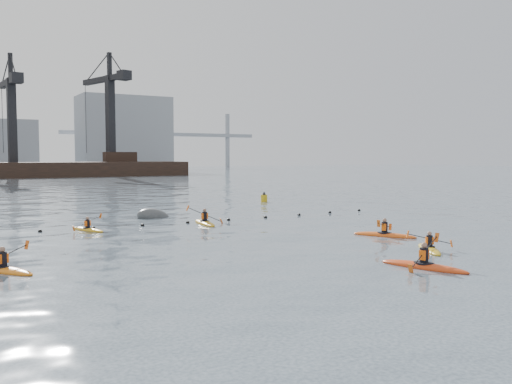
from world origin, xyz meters
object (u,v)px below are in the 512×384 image
kayaker_0 (424,265)px  mooring_buoy (154,217)px  kayaker_4 (384,234)px  kayaker_1 (429,248)px  kayaker_3 (205,222)px  nav_buoy (264,198)px  kayaker_2 (3,269)px  kayaker_5 (88,229)px

kayaker_0 → mooring_buoy: bearing=80.1°
kayaker_0 → kayaker_4: size_ratio=1.08×
kayaker_1 → kayaker_3: 15.03m
kayaker_3 → nav_buoy: size_ratio=3.17×
kayaker_2 → kayaker_0: bearing=-58.0°
mooring_buoy → kayaker_2: bearing=-127.4°
kayaker_0 → nav_buoy: size_ratio=3.21×
kayaker_2 → kayaker_3: size_ratio=0.90×
mooring_buoy → kayaker_4: bearing=-62.8°
kayaker_1 → kayaker_2: kayaker_2 is taller
kayaker_1 → kayaker_5: bearing=162.4°
kayaker_3 → mooring_buoy: bearing=113.7°
kayaker_0 → kayaker_4: bearing=38.7°
kayaker_2 → kayaker_5: bearing=31.4°
kayaker_2 → nav_buoy: 33.10m
kayaker_1 → mooring_buoy: (-6.46, 19.52, -0.10)m
kayaker_0 → kayaker_5: size_ratio=1.25×
mooring_buoy → nav_buoy: size_ratio=2.20×
kayaker_3 → kayaker_4: (6.23, -9.86, -0.00)m
nav_buoy → kayaker_5: bearing=-148.3°
kayaker_0 → kayaker_3: size_ratio=1.01×
kayaker_1 → kayaker_4: bearing=106.0°
kayaker_1 → kayaker_4: (1.34, 4.35, 0.01)m
kayaker_1 → kayaker_2: bearing=-162.6°
mooring_buoy → nav_buoy: nav_buoy is taller
kayaker_2 → kayaker_4: 18.96m
kayaker_2 → kayaker_4: (18.95, -0.60, 0.00)m
kayaker_0 → kayaker_5: kayaker_0 is taller
kayaker_1 → kayaker_3: size_ratio=0.83×
kayaker_3 → kayaker_5: 7.30m
kayaker_1 → kayaker_0: bearing=-107.6°
kayaker_5 → kayaker_2: bearing=-140.7°
kayaker_0 → kayaker_5: bearing=98.8°
kayaker_1 → kayaker_3: kayaker_3 is taller
kayaker_5 → kayaker_0: bearing=-85.2°
kayaker_3 → mooring_buoy: 5.54m
kayaker_4 → mooring_buoy: bearing=-93.0°
kayaker_1 → kayaker_3: bearing=142.1°
kayaker_3 → mooring_buoy: (-1.56, 5.31, -0.11)m
kayaker_0 → kayaker_1: size_ratio=1.22×
kayaker_1 → nav_buoy: nav_buoy is taller
kayaker_0 → mooring_buoy: 22.45m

